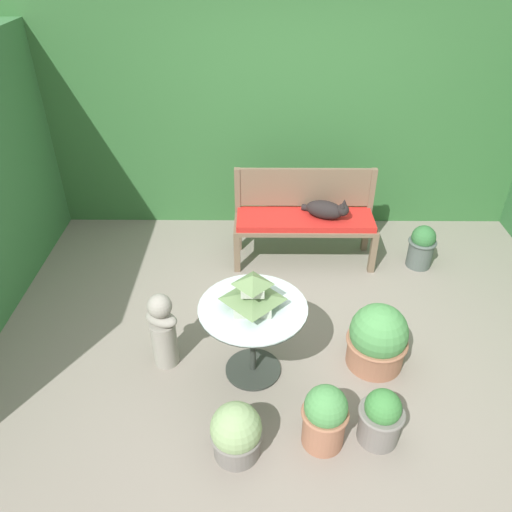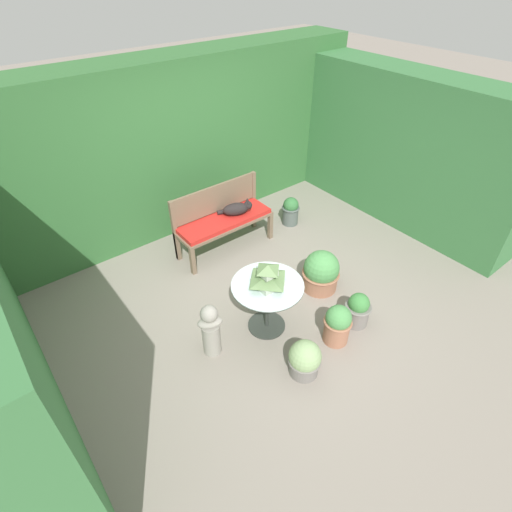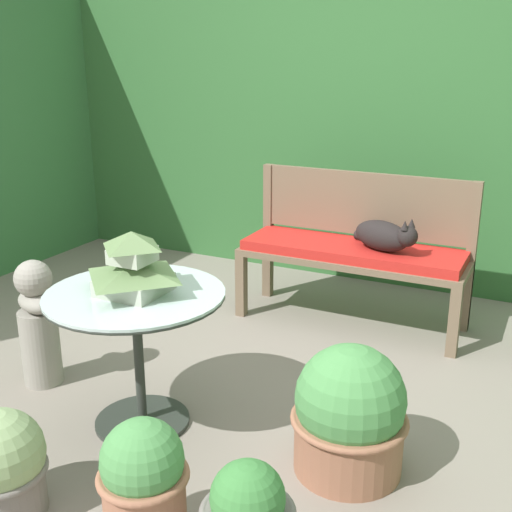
{
  "view_description": "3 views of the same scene",
  "coord_description": "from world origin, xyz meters",
  "px_view_note": "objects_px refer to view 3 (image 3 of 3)",
  "views": [
    {
      "loc": [
        -0.29,
        -3.14,
        2.94
      ],
      "look_at": [
        -0.32,
        0.44,
        0.49
      ],
      "focal_mm": 35.0,
      "sensor_mm": 36.0,
      "label": 1
    },
    {
      "loc": [
        -2.38,
        -2.81,
        3.52
      ],
      "look_at": [
        0.07,
        0.3,
        0.39
      ],
      "focal_mm": 28.0,
      "sensor_mm": 36.0,
      "label": 2
    },
    {
      "loc": [
        1.28,
        -2.51,
        1.64
      ],
      "look_at": [
        -0.29,
        0.68,
        0.5
      ],
      "focal_mm": 45.0,
      "sensor_mm": 36.0,
      "label": 3
    }
  ],
  "objects_px": {
    "garden_bench": "(352,257)",
    "potted_plant_patio_mid": "(0,466)",
    "cat": "(385,236)",
    "potted_plant_bench_right": "(144,485)",
    "pagoda_birdhouse": "(133,267)",
    "garden_bust": "(38,323)",
    "patio_table": "(137,321)",
    "potted_plant_hedge_corner": "(350,414)"
  },
  "relations": [
    {
      "from": "patio_table",
      "to": "potted_plant_bench_right",
      "type": "distance_m",
      "value": 0.83
    },
    {
      "from": "cat",
      "to": "potted_plant_bench_right",
      "type": "height_order",
      "value": "cat"
    },
    {
      "from": "garden_bench",
      "to": "patio_table",
      "type": "bearing_deg",
      "value": -107.85
    },
    {
      "from": "garden_bench",
      "to": "cat",
      "type": "xyz_separation_m",
      "value": [
        0.2,
        -0.02,
        0.17
      ]
    },
    {
      "from": "patio_table",
      "to": "pagoda_birdhouse",
      "type": "height_order",
      "value": "pagoda_birdhouse"
    },
    {
      "from": "garden_bust",
      "to": "potted_plant_hedge_corner",
      "type": "xyz_separation_m",
      "value": [
        1.64,
        0.0,
        -0.08
      ]
    },
    {
      "from": "garden_bench",
      "to": "pagoda_birdhouse",
      "type": "distance_m",
      "value": 1.64
    },
    {
      "from": "potted_plant_bench_right",
      "to": "pagoda_birdhouse",
      "type": "bearing_deg",
      "value": 126.93
    },
    {
      "from": "pagoda_birdhouse",
      "to": "potted_plant_bench_right",
      "type": "xyz_separation_m",
      "value": [
        0.47,
        -0.63,
        -0.51
      ]
    },
    {
      "from": "patio_table",
      "to": "pagoda_birdhouse",
      "type": "distance_m",
      "value": 0.25
    },
    {
      "from": "potted_plant_hedge_corner",
      "to": "potted_plant_bench_right",
      "type": "height_order",
      "value": "potted_plant_hedge_corner"
    },
    {
      "from": "cat",
      "to": "pagoda_birdhouse",
      "type": "bearing_deg",
      "value": -93.38
    },
    {
      "from": "cat",
      "to": "patio_table",
      "type": "relative_size",
      "value": 0.56
    },
    {
      "from": "patio_table",
      "to": "pagoda_birdhouse",
      "type": "relative_size",
      "value": 2.24
    },
    {
      "from": "garden_bench",
      "to": "patio_table",
      "type": "height_order",
      "value": "patio_table"
    },
    {
      "from": "garden_bench",
      "to": "potted_plant_bench_right",
      "type": "relative_size",
      "value": 2.83
    },
    {
      "from": "garden_bust",
      "to": "potted_plant_bench_right",
      "type": "relative_size",
      "value": 1.35
    },
    {
      "from": "garden_bench",
      "to": "potted_plant_hedge_corner",
      "type": "height_order",
      "value": "potted_plant_hedge_corner"
    },
    {
      "from": "cat",
      "to": "potted_plant_bench_right",
      "type": "xyz_separation_m",
      "value": [
        -0.22,
        -2.14,
        -0.35
      ]
    },
    {
      "from": "patio_table",
      "to": "cat",
      "type": "bearing_deg",
      "value": 65.39
    },
    {
      "from": "potted_plant_bench_right",
      "to": "potted_plant_hedge_corner",
      "type": "bearing_deg",
      "value": 56.36
    },
    {
      "from": "cat",
      "to": "potted_plant_patio_mid",
      "type": "height_order",
      "value": "cat"
    },
    {
      "from": "garden_bust",
      "to": "potted_plant_bench_right",
      "type": "xyz_separation_m",
      "value": [
        1.16,
        -0.72,
        -0.08
      ]
    },
    {
      "from": "garden_bench",
      "to": "patio_table",
      "type": "relative_size",
      "value": 1.77
    },
    {
      "from": "potted_plant_hedge_corner",
      "to": "potted_plant_patio_mid",
      "type": "xyz_separation_m",
      "value": [
        -1.06,
        -0.81,
        -0.05
      ]
    },
    {
      "from": "potted_plant_hedge_corner",
      "to": "potted_plant_bench_right",
      "type": "bearing_deg",
      "value": -123.64
    },
    {
      "from": "potted_plant_hedge_corner",
      "to": "potted_plant_patio_mid",
      "type": "relative_size",
      "value": 1.3
    },
    {
      "from": "garden_bust",
      "to": "potted_plant_hedge_corner",
      "type": "distance_m",
      "value": 1.65
    },
    {
      "from": "pagoda_birdhouse",
      "to": "potted_plant_patio_mid",
      "type": "relative_size",
      "value": 0.84
    },
    {
      "from": "cat",
      "to": "potted_plant_patio_mid",
      "type": "xyz_separation_m",
      "value": [
        -0.79,
        -2.23,
        -0.4
      ]
    },
    {
      "from": "pagoda_birdhouse",
      "to": "garden_bust",
      "type": "distance_m",
      "value": 0.82
    },
    {
      "from": "patio_table",
      "to": "garden_bust",
      "type": "relative_size",
      "value": 1.19
    },
    {
      "from": "potted_plant_hedge_corner",
      "to": "cat",
      "type": "bearing_deg",
      "value": 100.69
    },
    {
      "from": "pagoda_birdhouse",
      "to": "potted_plant_bench_right",
      "type": "height_order",
      "value": "pagoda_birdhouse"
    },
    {
      "from": "garden_bust",
      "to": "potted_plant_patio_mid",
      "type": "xyz_separation_m",
      "value": [
        0.59,
        -0.81,
        -0.13
      ]
    },
    {
      "from": "cat",
      "to": "garden_bench",
      "type": "bearing_deg",
      "value": -164.69
    },
    {
      "from": "potted_plant_hedge_corner",
      "to": "patio_table",
      "type": "bearing_deg",
      "value": -174.42
    },
    {
      "from": "garden_bench",
      "to": "potted_plant_bench_right",
      "type": "height_order",
      "value": "garden_bench"
    },
    {
      "from": "garden_bench",
      "to": "garden_bust",
      "type": "bearing_deg",
      "value": -129.41
    },
    {
      "from": "garden_bust",
      "to": "potted_plant_hedge_corner",
      "type": "relative_size",
      "value": 1.22
    },
    {
      "from": "garden_bench",
      "to": "potted_plant_patio_mid",
      "type": "xyz_separation_m",
      "value": [
        -0.59,
        -2.25,
        -0.23
      ]
    },
    {
      "from": "garden_bench",
      "to": "potted_plant_patio_mid",
      "type": "relative_size",
      "value": 3.33
    }
  ]
}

